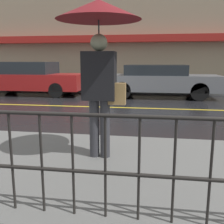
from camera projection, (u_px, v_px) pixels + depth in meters
ground_plane at (79, 106)px, 8.74m from camera, size 80.00×80.00×0.00m
sidewalk_far at (104, 90)px, 13.24m from camera, size 28.00×2.02×0.12m
lane_marking at (79, 106)px, 8.74m from camera, size 25.20×0.12×0.01m
building_storefront at (108, 29)px, 13.75m from camera, size 28.00×0.85×6.31m
pedestrian at (99, 33)px, 3.52m from camera, size 1.15×1.15×2.18m
car_red at (30, 78)px, 11.63m from camera, size 4.71×1.79×1.45m
car_grey at (159, 80)px, 10.77m from camera, size 4.73×1.74×1.34m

